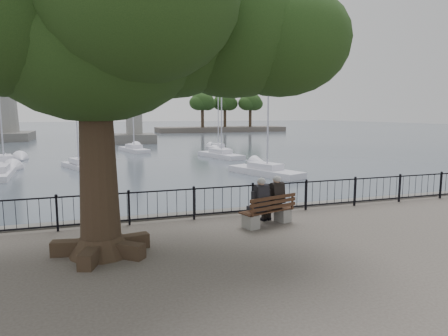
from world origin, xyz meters
name	(u,v)px	position (x,y,z in m)	size (l,w,h in m)	color
harbor	(219,228)	(0.00, 3.00, -0.50)	(260.00, 260.00, 1.20)	#57544E
railing	(224,200)	(0.00, 2.50, 0.56)	(22.06, 0.06, 1.00)	black
bench	(268,214)	(0.95, 1.17, 0.33)	(1.85, 1.02, 0.93)	slate
person_left	(258,204)	(0.62, 1.18, 0.68)	(0.57, 0.80, 1.48)	black
person_right	(274,201)	(1.21, 1.36, 0.68)	(0.57, 0.80, 1.48)	black
tree	(127,18)	(-3.08, 0.30, 5.50)	(10.23, 7.15, 8.36)	black
lion_monument	(134,128)	(2.00, 49.94, 1.13)	(5.75, 5.75, 8.54)	#57544E
sailboat_a	(0,173)	(-10.00, 20.75, -0.71)	(1.80, 5.47, 9.64)	silver
sailboat_b	(79,165)	(-5.02, 23.81, -0.70)	(2.92, 4.73, 9.19)	silver
sailboat_c	(265,170)	(7.57, 16.03, -0.64)	(3.79, 6.27, 13.01)	silver
sailboat_d	(221,155)	(7.98, 27.58, -0.71)	(3.21, 6.22, 9.92)	silver
sailboat_e	(5,161)	(-11.02, 28.10, -0.65)	(2.76, 5.56, 11.83)	silver
sailboat_f	(134,149)	(0.52, 36.33, -0.65)	(3.11, 6.00, 12.34)	silver
sailboat_g	(218,148)	(10.01, 34.96, -0.71)	(1.74, 4.82, 8.80)	silver
far_shore	(224,114)	(25.54, 79.46, 3.00)	(30.00, 8.60, 9.18)	#4B453F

